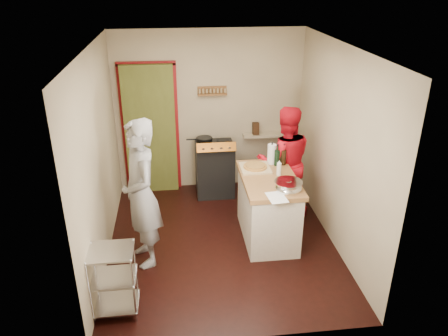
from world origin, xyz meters
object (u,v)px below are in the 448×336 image
Objects in this scene: island at (268,206)px; person_red at (284,162)px; wire_shelving at (113,278)px; stove at (215,168)px; person_stripe at (141,194)px.

island is 0.79× the size of person_red.
stove is at bearing 63.15° from wire_shelving.
wire_shelving is (-1.33, -2.62, -0.01)m from stove.
island is at bearing 83.57° from person_stripe.
person_red reaches higher than stove.
wire_shelving is at bearing -146.95° from island.
person_stripe is at bearing 27.88° from person_red.
person_red is at bearing -38.15° from stove.
wire_shelving is 0.61× the size of island.
wire_shelving is at bearing -116.85° from stove.
person_stripe reaches higher than wire_shelving.
island is 0.70× the size of person_stripe.
person_stripe is 2.22m from person_red.
island reaches higher than stove.
person_stripe is (-1.64, -0.34, 0.46)m from island.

